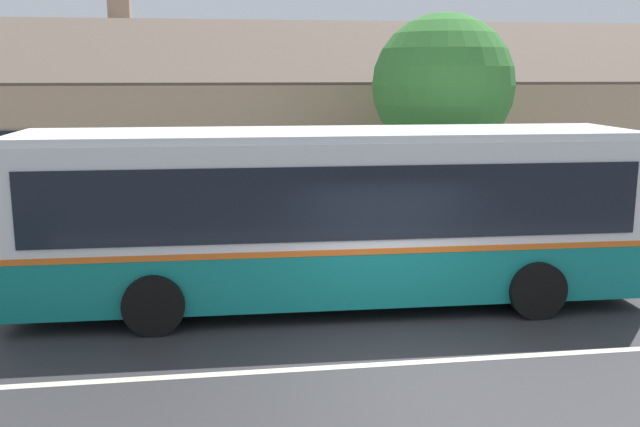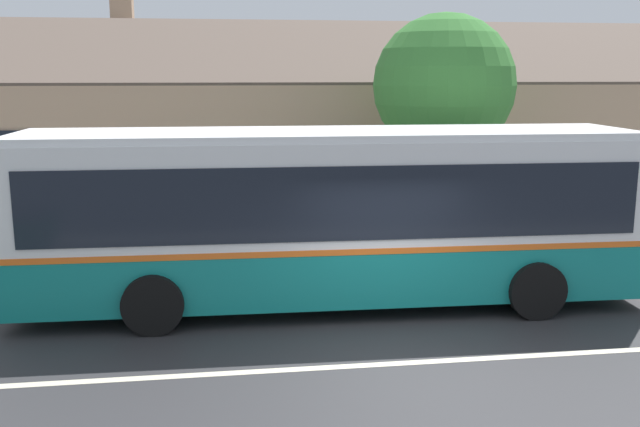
% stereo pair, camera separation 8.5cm
% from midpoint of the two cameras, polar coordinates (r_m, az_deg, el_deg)
% --- Properties ---
extents(ground_plane, '(300.00, 300.00, 0.00)m').
position_cam_midpoint_polar(ground_plane, '(10.68, 6.76, -11.79)').
color(ground_plane, '#2D2D30').
extents(sidewalk_far, '(60.00, 3.00, 0.15)m').
position_cam_midpoint_polar(sidewalk_far, '(16.22, 1.24, -3.37)').
color(sidewalk_far, '#9E9E99').
rests_on(sidewalk_far, ground).
extents(lane_divider_stripe, '(60.00, 0.16, 0.01)m').
position_cam_midpoint_polar(lane_divider_stripe, '(10.67, 6.76, -11.77)').
color(lane_divider_stripe, beige).
rests_on(lane_divider_stripe, ground).
extents(community_building, '(26.43, 10.87, 6.87)m').
position_cam_midpoint_polar(community_building, '(24.33, 1.29, 6.23)').
color(community_building, tan).
rests_on(community_building, ground).
extents(transit_bus, '(11.15, 2.95, 3.16)m').
position_cam_midpoint_polar(transit_bus, '(12.77, 0.68, 0.11)').
color(transit_bus, '#147F7A').
rests_on(transit_bus, ground).
extents(bench_down_street, '(1.87, 0.51, 0.94)m').
position_cam_midpoint_polar(bench_down_street, '(15.40, -17.96, -2.79)').
color(bench_down_street, brown).
rests_on(bench_down_street, sidewalk_far).
extents(street_tree_primary, '(3.28, 3.28, 5.51)m').
position_cam_midpoint_polar(street_tree_primary, '(17.06, 9.91, 9.65)').
color(street_tree_primary, '#4C3828').
rests_on(street_tree_primary, ground).
extents(bus_stop_sign, '(0.36, 0.07, 2.40)m').
position_cam_midpoint_polar(bus_stop_sign, '(16.49, 18.80, 1.83)').
color(bus_stop_sign, gray).
rests_on(bus_stop_sign, sidewalk_far).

